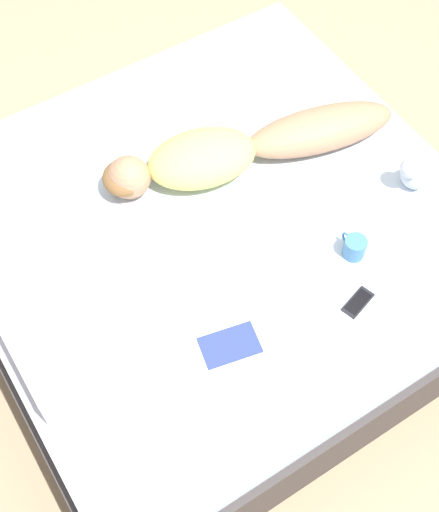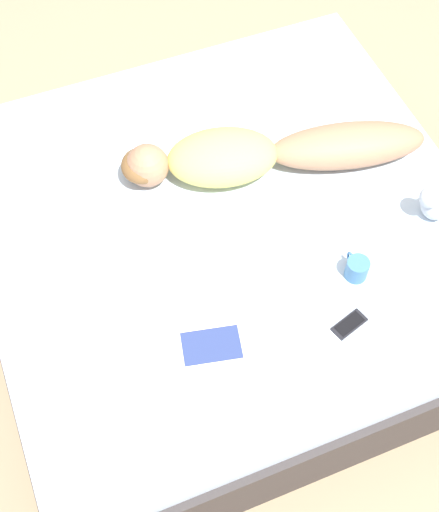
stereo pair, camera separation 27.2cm
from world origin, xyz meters
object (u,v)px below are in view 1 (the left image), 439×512
object	(u,v)px
coffee_mug	(354,247)
open_magazine	(239,369)
person	(241,149)
cell_phone	(358,302)

from	to	relation	value
coffee_mug	open_magazine	bearing A→B (deg)	105.13
person	coffee_mug	xyz separation A→B (m)	(-0.62, -0.12, -0.04)
person	open_magazine	bearing A→B (deg)	160.33
person	cell_phone	xyz separation A→B (m)	(-0.81, 0.00, -0.08)
open_magazine	cell_phone	size ratio (longest dim) A/B	3.17
person	open_magazine	world-z (taller)	person
coffee_mug	cell_phone	world-z (taller)	coffee_mug
open_magazine	cell_phone	world-z (taller)	same
coffee_mug	cell_phone	xyz separation A→B (m)	(-0.19, 0.12, -0.04)
coffee_mug	cell_phone	size ratio (longest dim) A/B	0.82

